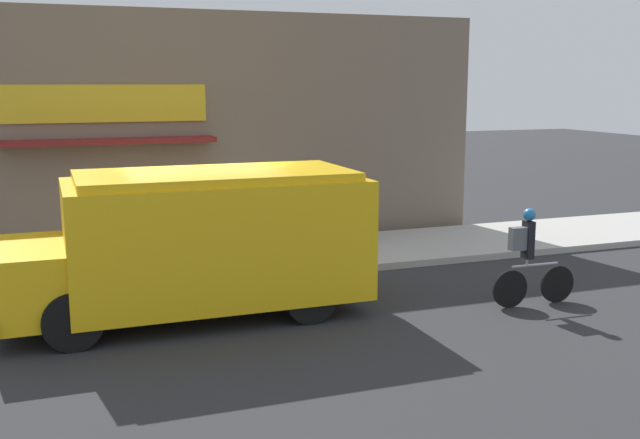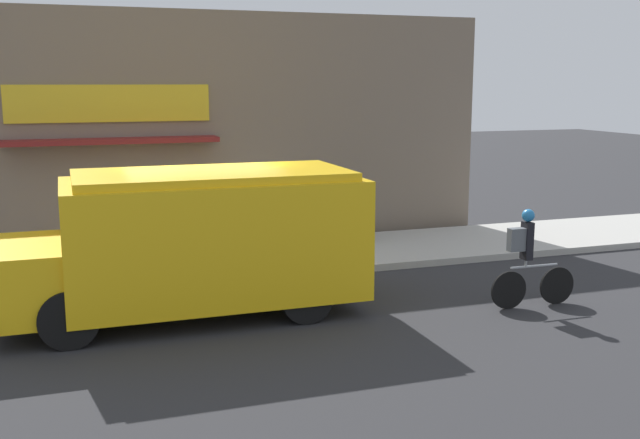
{
  "view_description": "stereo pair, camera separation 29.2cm",
  "coord_description": "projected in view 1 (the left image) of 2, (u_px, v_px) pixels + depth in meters",
  "views": [
    {
      "loc": [
        -2.47,
        -12.43,
        3.5
      ],
      "look_at": [
        2.06,
        -0.2,
        1.1
      ],
      "focal_mm": 42.0,
      "sensor_mm": 36.0,
      "label": 1
    },
    {
      "loc": [
        -2.2,
        -12.53,
        3.5
      ],
      "look_at": [
        2.06,
        -0.2,
        1.1
      ],
      "focal_mm": 42.0,
      "sensor_mm": 36.0,
      "label": 2
    }
  ],
  "objects": [
    {
      "name": "sidewalk",
      "position": [
        189.0,
        265.0,
        14.25
      ],
      "size": [
        28.0,
        2.87,
        0.13
      ],
      "color": "#ADAAA3",
      "rests_on": "ground_plane"
    },
    {
      "name": "storefront",
      "position": [
        167.0,
        132.0,
        15.49
      ],
      "size": [
        14.07,
        0.79,
        4.97
      ],
      "color": "#756656",
      "rests_on": "ground_plane"
    },
    {
      "name": "ground_plane",
      "position": [
        205.0,
        287.0,
        12.94
      ],
      "size": [
        70.0,
        70.0,
        0.0
      ],
      "primitive_type": "plane",
      "color": "#2B2B2D"
    },
    {
      "name": "trash_bin",
      "position": [
        348.0,
        224.0,
        15.89
      ],
      "size": [
        0.54,
        0.54,
        0.81
      ],
      "color": "#2D5138",
      "rests_on": "sidewalk"
    },
    {
      "name": "school_bus",
      "position": [
        199.0,
        241.0,
        11.2
      ],
      "size": [
        5.38,
        2.61,
        2.2
      ],
      "rotation": [
        0.0,
        0.0,
        0.0
      ],
      "color": "yellow",
      "rests_on": "ground_plane"
    },
    {
      "name": "cyclist",
      "position": [
        529.0,
        258.0,
        11.75
      ],
      "size": [
        1.49,
        0.2,
        1.57
      ],
      "rotation": [
        0.0,
        0.0,
        -0.02
      ],
      "color": "black",
      "rests_on": "ground_plane"
    }
  ]
}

